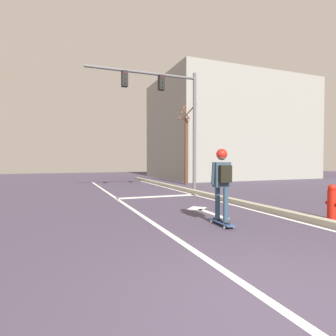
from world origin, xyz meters
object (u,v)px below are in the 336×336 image
at_px(skateboard, 221,222).
at_px(roadside_tree, 186,148).
at_px(skater, 222,176).
at_px(fire_hydrant, 332,202).
at_px(traffic_signal_mast, 168,104).

bearing_deg(skateboard, roadside_tree, 69.19).
relative_size(skateboard, skater, 0.56).
xyz_separation_m(skater, roadside_tree, (3.56, 9.38, 1.06)).
bearing_deg(skateboard, fire_hydrant, -9.01).
bearing_deg(traffic_signal_mast, skater, -101.37).
bearing_deg(skater, roadside_tree, 69.22).
xyz_separation_m(skateboard, fire_hydrant, (2.76, -0.44, 0.35)).
bearing_deg(skater, fire_hydrant, -8.64).
height_order(traffic_signal_mast, fire_hydrant, traffic_signal_mast).
xyz_separation_m(traffic_signal_mast, fire_hydrant, (1.46, -6.87, -3.48)).
height_order(fire_hydrant, roadside_tree, roadside_tree).
relative_size(skateboard, fire_hydrant, 1.05).
xyz_separation_m(skater, traffic_signal_mast, (1.30, 6.45, 2.84)).
bearing_deg(roadside_tree, traffic_signal_mast, -127.65).
height_order(traffic_signal_mast, roadside_tree, traffic_signal_mast).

